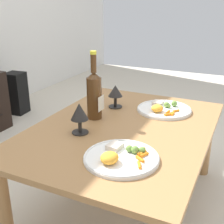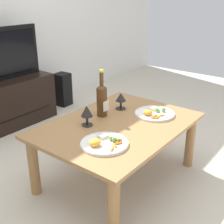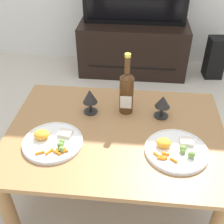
% 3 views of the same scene
% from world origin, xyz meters
% --- Properties ---
extents(ground_plane, '(6.40, 6.40, 0.00)m').
position_xyz_m(ground_plane, '(0.00, 0.00, 0.00)').
color(ground_plane, beige).
extents(dining_table, '(1.10, 0.80, 0.44)m').
position_xyz_m(dining_table, '(0.00, 0.00, 0.37)').
color(dining_table, '#9E7042').
rests_on(dining_table, ground_plane).
extents(floor_speaker, '(0.18, 0.18, 0.39)m').
position_xyz_m(floor_speaker, '(0.81, 1.44, 0.19)').
color(floor_speaker, black).
rests_on(floor_speaker, ground_plane).
extents(wine_bottle, '(0.08, 0.08, 0.34)m').
position_xyz_m(wine_bottle, '(0.04, 0.18, 0.58)').
color(wine_bottle, '#4C2D14').
rests_on(wine_bottle, dining_table).
extents(goblet_left, '(0.08, 0.08, 0.14)m').
position_xyz_m(goblet_left, '(-0.15, 0.15, 0.54)').
color(goblet_left, black).
rests_on(goblet_left, dining_table).
extents(goblet_right, '(0.08, 0.08, 0.13)m').
position_xyz_m(goblet_right, '(0.23, 0.15, 0.53)').
color(goblet_right, black).
rests_on(goblet_right, dining_table).
extents(dinner_plate_left, '(0.29, 0.29, 0.05)m').
position_xyz_m(dinner_plate_left, '(-0.29, -0.12, 0.46)').
color(dinner_plate_left, white).
rests_on(dinner_plate_left, dining_table).
extents(dinner_plate_right, '(0.30, 0.30, 0.05)m').
position_xyz_m(dinner_plate_right, '(0.29, -0.12, 0.46)').
color(dinner_plate_right, white).
rests_on(dinner_plate_right, dining_table).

